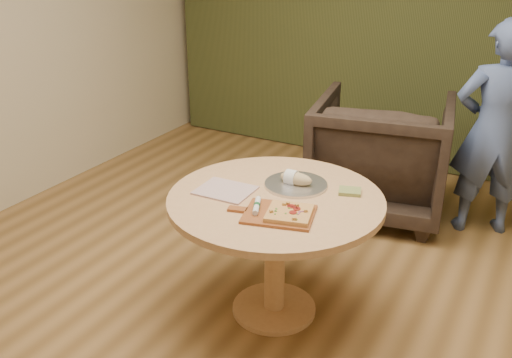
{
  "coord_description": "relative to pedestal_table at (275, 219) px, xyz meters",
  "views": [
    {
      "loc": [
        1.28,
        -2.27,
        2.09
      ],
      "look_at": [
        -0.12,
        0.25,
        0.82
      ],
      "focal_mm": 40.0,
      "sensor_mm": 36.0,
      "label": 1
    }
  ],
  "objects": [
    {
      "name": "pedestal_table",
      "position": [
        0.0,
        0.0,
        0.0
      ],
      "size": [
        1.18,
        1.18,
        0.75
      ],
      "rotation": [
        0.0,
        0.0,
        0.08
      ],
      "color": "tan",
      "rests_on": "ground"
    },
    {
      "name": "flatbread_pizza",
      "position": [
        0.17,
        -0.19,
        0.17
      ],
      "size": [
        0.27,
        0.27,
        0.04
      ],
      "rotation": [
        0.0,
        0.0,
        0.25
      ],
      "color": "tan",
      "rests_on": "pizza_paddle"
    },
    {
      "name": "pizza_paddle",
      "position": [
        0.11,
        -0.19,
        0.15
      ],
      "size": [
        0.47,
        0.36,
        0.01
      ],
      "rotation": [
        0.0,
        0.0,
        0.25
      ],
      "color": "brown",
      "rests_on": "pedestal_table"
    },
    {
      "name": "newspaper",
      "position": [
        -0.28,
        -0.07,
        0.15
      ],
      "size": [
        0.31,
        0.26,
        0.01
      ],
      "primitive_type": "cube",
      "rotation": [
        0.0,
        0.0,
        0.03
      ],
      "color": "silver",
      "rests_on": "pedestal_table"
    },
    {
      "name": "serving_tray",
      "position": [
        0.03,
        0.18,
        0.15
      ],
      "size": [
        0.36,
        0.36,
        0.02
      ],
      "color": "silver",
      "rests_on": "pedestal_table"
    },
    {
      "name": "armchair",
      "position": [
        0.11,
        1.59,
        -0.1
      ],
      "size": [
        1.15,
        1.1,
        1.03
      ],
      "primitive_type": "imported",
      "rotation": [
        0.0,
        0.0,
        3.32
      ],
      "color": "black",
      "rests_on": "ground"
    },
    {
      "name": "room_shell",
      "position": [
        -0.02,
        -0.23,
        0.79
      ],
      "size": [
        5.04,
        6.04,
        2.84
      ],
      "color": "olive",
      "rests_on": "ground"
    },
    {
      "name": "person_standing",
      "position": [
        0.88,
        1.65,
        0.17
      ],
      "size": [
        0.68,
        0.58,
        1.56
      ],
      "primitive_type": "imported",
      "rotation": [
        0.0,
        0.0,
        3.58
      ],
      "color": "#4A5E93",
      "rests_on": "ground"
    },
    {
      "name": "curtain",
      "position": [
        -0.02,
        2.67,
        0.79
      ],
      "size": [
        4.8,
        0.14,
        2.78
      ],
      "primitive_type": "cube",
      "color": "#2F3618",
      "rests_on": "ground"
    },
    {
      "name": "cutlery_roll",
      "position": [
        -0.01,
        -0.2,
        0.17
      ],
      "size": [
        0.1,
        0.19,
        0.03
      ],
      "rotation": [
        0.0,
        0.0,
        0.4
      ],
      "color": "silver",
      "rests_on": "pizza_paddle"
    },
    {
      "name": "bread_roll",
      "position": [
        0.03,
        0.18,
        0.18
      ],
      "size": [
        0.19,
        0.09,
        0.09
      ],
      "color": "tan",
      "rests_on": "serving_tray"
    },
    {
      "name": "green_packet",
      "position": [
        0.34,
        0.24,
        0.15
      ],
      "size": [
        0.14,
        0.13,
        0.02
      ],
      "primitive_type": "cube",
      "rotation": [
        0.0,
        0.0,
        0.31
      ],
      "color": "#5C6A2F",
      "rests_on": "pedestal_table"
    }
  ]
}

